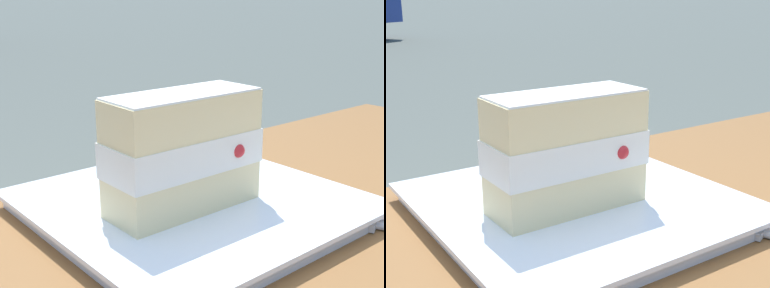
% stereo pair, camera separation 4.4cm
% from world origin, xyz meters
% --- Properties ---
extents(dessert_plate, '(0.25, 0.25, 0.02)m').
position_xyz_m(dessert_plate, '(-0.22, -0.30, 0.70)').
color(dessert_plate, white).
rests_on(dessert_plate, patio_table).
extents(cake_slice, '(0.13, 0.06, 0.10)m').
position_xyz_m(cake_slice, '(-0.20, -0.28, 0.76)').
color(cake_slice, beige).
rests_on(cake_slice, dessert_plate).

